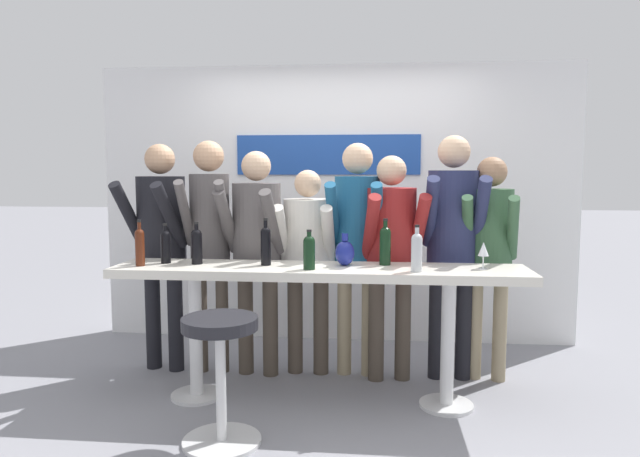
{
  "coord_description": "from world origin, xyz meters",
  "views": [
    {
      "loc": [
        0.38,
        -3.75,
        1.58
      ],
      "look_at": [
        0.0,
        0.08,
        1.19
      ],
      "focal_mm": 32.0,
      "sensor_mm": 36.0,
      "label": 1
    }
  ],
  "objects_px": {
    "person_far_right": "(452,229)",
    "person_rightmost": "(490,242)",
    "wine_bottle_2": "(166,245)",
    "wine_glass_0": "(483,250)",
    "person_far_left": "(161,231)",
    "person_right": "(391,243)",
    "decorative_vase": "(345,253)",
    "wine_bottle_4": "(197,245)",
    "person_center": "(308,250)",
    "person_center_left": "(257,238)",
    "wine_bottle_1": "(309,251)",
    "wine_bottle_5": "(266,244)",
    "person_left": "(210,227)",
    "tasting_table": "(319,288)",
    "wine_bottle_6": "(140,245)",
    "wine_bottle_3": "(385,244)",
    "wine_bottle_0": "(417,250)",
    "person_center_right": "(357,232)",
    "bar_stool": "(220,359)"
  },
  "relations": [
    {
      "from": "person_center_right",
      "to": "wine_bottle_2",
      "type": "height_order",
      "value": "person_center_right"
    },
    {
      "from": "wine_bottle_0",
      "to": "person_center_right",
      "type": "bearing_deg",
      "value": 120.83
    },
    {
      "from": "tasting_table",
      "to": "person_far_right",
      "type": "distance_m",
      "value": 1.14
    },
    {
      "from": "wine_bottle_3",
      "to": "wine_bottle_5",
      "type": "distance_m",
      "value": 0.81
    },
    {
      "from": "wine_bottle_2",
      "to": "wine_bottle_5",
      "type": "distance_m",
      "value": 0.71
    },
    {
      "from": "wine_bottle_3",
      "to": "wine_bottle_5",
      "type": "bearing_deg",
      "value": -173.4
    },
    {
      "from": "wine_bottle_5",
      "to": "wine_bottle_2",
      "type": "bearing_deg",
      "value": 178.54
    },
    {
      "from": "wine_bottle_0",
      "to": "decorative_vase",
      "type": "bearing_deg",
      "value": 158.09
    },
    {
      "from": "person_far_right",
      "to": "person_rightmost",
      "type": "distance_m",
      "value": 0.29
    },
    {
      "from": "person_right",
      "to": "wine_bottle_5",
      "type": "height_order",
      "value": "person_right"
    },
    {
      "from": "wine_bottle_2",
      "to": "decorative_vase",
      "type": "xyz_separation_m",
      "value": [
        1.25,
        0.02,
        -0.04
      ]
    },
    {
      "from": "wine_bottle_6",
      "to": "person_center_left",
      "type": "bearing_deg",
      "value": 39.69
    },
    {
      "from": "bar_stool",
      "to": "person_left",
      "type": "bearing_deg",
      "value": 108.85
    },
    {
      "from": "person_far_left",
      "to": "person_far_right",
      "type": "height_order",
      "value": "person_far_right"
    },
    {
      "from": "decorative_vase",
      "to": "wine_bottle_4",
      "type": "bearing_deg",
      "value": -178.11
    },
    {
      "from": "wine_bottle_1",
      "to": "wine_glass_0",
      "type": "bearing_deg",
      "value": 6.48
    },
    {
      "from": "person_center_right",
      "to": "wine_glass_0",
      "type": "relative_size",
      "value": 10.08
    },
    {
      "from": "person_center",
      "to": "wine_glass_0",
      "type": "bearing_deg",
      "value": -21.74
    },
    {
      "from": "person_left",
      "to": "wine_bottle_5",
      "type": "height_order",
      "value": "person_left"
    },
    {
      "from": "person_left",
      "to": "decorative_vase",
      "type": "bearing_deg",
      "value": -26.09
    },
    {
      "from": "person_left",
      "to": "person_center_right",
      "type": "bearing_deg",
      "value": -1.28
    },
    {
      "from": "person_center",
      "to": "person_center_right",
      "type": "distance_m",
      "value": 0.4
    },
    {
      "from": "person_far_right",
      "to": "wine_glass_0",
      "type": "distance_m",
      "value": 0.54
    },
    {
      "from": "bar_stool",
      "to": "wine_bottle_4",
      "type": "height_order",
      "value": "wine_bottle_4"
    },
    {
      "from": "wine_bottle_4",
      "to": "decorative_vase",
      "type": "xyz_separation_m",
      "value": [
        1.02,
        0.03,
        -0.05
      ]
    },
    {
      "from": "person_far_right",
      "to": "wine_bottle_0",
      "type": "xyz_separation_m",
      "value": [
        -0.31,
        -0.66,
        -0.07
      ]
    },
    {
      "from": "person_far_left",
      "to": "wine_bottle_2",
      "type": "relative_size",
      "value": 6.45
    },
    {
      "from": "person_center",
      "to": "tasting_table",
      "type": "bearing_deg",
      "value": -73.77
    },
    {
      "from": "tasting_table",
      "to": "wine_bottle_4",
      "type": "bearing_deg",
      "value": 177.9
    },
    {
      "from": "person_rightmost",
      "to": "decorative_vase",
      "type": "relative_size",
      "value": 7.63
    },
    {
      "from": "person_left",
      "to": "wine_bottle_4",
      "type": "distance_m",
      "value": 0.48
    },
    {
      "from": "person_rightmost",
      "to": "decorative_vase",
      "type": "distance_m",
      "value": 1.15
    },
    {
      "from": "person_right",
      "to": "wine_bottle_6",
      "type": "relative_size",
      "value": 5.39
    },
    {
      "from": "person_left",
      "to": "wine_bottle_3",
      "type": "bearing_deg",
      "value": -19.64
    },
    {
      "from": "tasting_table",
      "to": "wine_bottle_1",
      "type": "height_order",
      "value": "wine_bottle_1"
    },
    {
      "from": "person_far_right",
      "to": "person_far_left",
      "type": "bearing_deg",
      "value": -179.25
    },
    {
      "from": "person_far_left",
      "to": "person_right",
      "type": "distance_m",
      "value": 1.78
    },
    {
      "from": "person_center_right",
      "to": "person_right",
      "type": "relative_size",
      "value": 1.06
    },
    {
      "from": "person_center_left",
      "to": "person_rightmost",
      "type": "distance_m",
      "value": 1.75
    },
    {
      "from": "bar_stool",
      "to": "wine_bottle_6",
      "type": "height_order",
      "value": "wine_bottle_6"
    },
    {
      "from": "wine_bottle_2",
      "to": "wine_glass_0",
      "type": "relative_size",
      "value": 1.56
    },
    {
      "from": "person_far_left",
      "to": "person_center",
      "type": "distance_m",
      "value": 1.16
    },
    {
      "from": "tasting_table",
      "to": "wine_bottle_4",
      "type": "height_order",
      "value": "wine_bottle_4"
    },
    {
      "from": "person_center_left",
      "to": "wine_bottle_2",
      "type": "distance_m",
      "value": 0.7
    },
    {
      "from": "wine_bottle_1",
      "to": "wine_bottle_5",
      "type": "relative_size",
      "value": 0.81
    },
    {
      "from": "person_center_left",
      "to": "wine_bottle_6",
      "type": "relative_size",
      "value": 5.5
    },
    {
      "from": "wine_bottle_6",
      "to": "wine_bottle_3",
      "type": "bearing_deg",
      "value": 7.11
    },
    {
      "from": "person_right",
      "to": "wine_bottle_0",
      "type": "relative_size",
      "value": 5.63
    },
    {
      "from": "person_far_left",
      "to": "wine_glass_0",
      "type": "relative_size",
      "value": 10.08
    },
    {
      "from": "wine_bottle_0",
      "to": "wine_bottle_1",
      "type": "xyz_separation_m",
      "value": [
        -0.69,
        0.01,
        -0.01
      ]
    }
  ]
}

